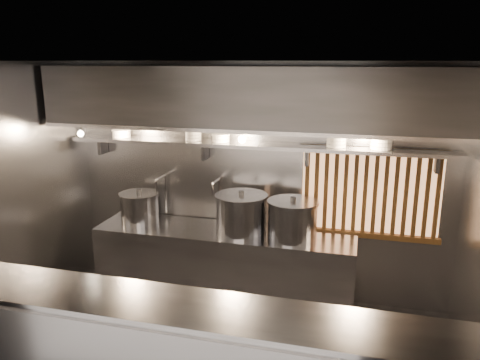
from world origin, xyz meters
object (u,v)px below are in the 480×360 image
at_px(heat_lamp, 79,128).
at_px(stock_pot_left, 140,207).
at_px(pendant_bulb, 242,139).
at_px(stock_pot_mid, 241,214).
at_px(stock_pot_right, 293,220).

xyz_separation_m(heat_lamp, stock_pot_left, (0.53, 0.31, -0.98)).
distance_m(heat_lamp, pendant_bulb, 1.83).
bearing_deg(stock_pot_mid, heat_lamp, -171.45).
distance_m(pendant_bulb, stock_pot_right, 1.04).
height_order(pendant_bulb, stock_pot_right, pendant_bulb).
distance_m(heat_lamp, stock_pot_left, 1.16).
relative_size(stock_pot_left, stock_pot_mid, 0.69).
bearing_deg(heat_lamp, pendant_bulb, 11.00).
bearing_deg(heat_lamp, stock_pot_right, 5.55).
bearing_deg(stock_pot_right, stock_pot_mid, 176.22).
height_order(stock_pot_left, stock_pot_right, stock_pot_right).
bearing_deg(heat_lamp, stock_pot_left, 30.19).
height_order(heat_lamp, stock_pot_mid, heat_lamp).
relative_size(heat_lamp, stock_pot_left, 0.65).
bearing_deg(pendant_bulb, stock_pot_right, -11.02).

